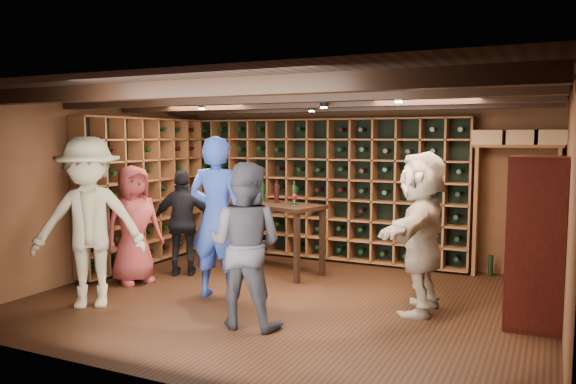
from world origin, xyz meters
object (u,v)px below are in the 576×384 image
at_px(guest_red_floral, 134,225).
at_px(man_grey_suit, 245,245).
at_px(guest_beige, 421,232).
at_px(tasting_table, 277,213).
at_px(display_cabinet, 535,247).
at_px(guest_woman_black, 184,223).
at_px(man_blue_shirt, 217,217).
at_px(guest_khaki, 89,222).

bearing_deg(guest_red_floral, man_grey_suit, -88.12).
height_order(guest_beige, tasting_table, guest_beige).
xyz_separation_m(display_cabinet, tasting_table, (-3.47, 1.02, 0.03)).
bearing_deg(display_cabinet, guest_woman_black, 176.18).
bearing_deg(guest_beige, display_cabinet, 87.91).
bearing_deg(man_grey_suit, guest_beige, -146.73).
distance_m(man_grey_suit, tasting_table, 2.35).
relative_size(man_blue_shirt, guest_woman_black, 1.31).
relative_size(man_grey_suit, guest_beige, 0.95).
height_order(display_cabinet, guest_beige, guest_beige).
distance_m(display_cabinet, guest_woman_black, 4.61).
distance_m(man_blue_shirt, guest_woman_black, 1.28).
xyz_separation_m(man_grey_suit, guest_beige, (1.55, 1.27, 0.05)).
bearing_deg(display_cabinet, guest_red_floral, -176.11).
height_order(guest_red_floral, tasting_table, guest_red_floral).
distance_m(guest_woman_black, guest_khaki, 1.71).
bearing_deg(man_blue_shirt, guest_khaki, 32.52).
bearing_deg(guest_beige, man_grey_suit, -49.68).
height_order(man_blue_shirt, guest_red_floral, man_blue_shirt).
bearing_deg(guest_khaki, display_cabinet, -18.35).
distance_m(guest_red_floral, tasting_table, 2.01).
bearing_deg(guest_red_floral, display_cabinet, -62.70).
bearing_deg(guest_khaki, guest_woman_black, 51.89).
bearing_deg(display_cabinet, man_grey_suit, -155.94).
relative_size(display_cabinet, guest_woman_black, 1.15).
bearing_deg(guest_khaki, guest_red_floral, 68.46).
bearing_deg(guest_red_floral, man_blue_shirt, -70.11).
bearing_deg(tasting_table, guest_red_floral, -121.78).
distance_m(guest_beige, tasting_table, 2.49).
bearing_deg(guest_khaki, man_blue_shirt, 5.76).
bearing_deg(guest_woman_black, guest_beige, 145.45).
xyz_separation_m(display_cabinet, guest_red_floral, (-4.94, -0.34, -0.06)).
height_order(display_cabinet, tasting_table, display_cabinet).
bearing_deg(man_blue_shirt, display_cabinet, 178.67).
bearing_deg(guest_red_floral, tasting_table, -24.08).
bearing_deg(guest_woman_black, guest_khaki, 56.28).
xyz_separation_m(man_blue_shirt, man_grey_suit, (0.85, -0.79, -0.13)).
distance_m(man_blue_shirt, tasting_table, 1.45).
relative_size(man_blue_shirt, guest_beige, 1.09).
xyz_separation_m(man_grey_suit, guest_khaki, (-1.98, -0.17, 0.13)).
xyz_separation_m(display_cabinet, guest_khaki, (-4.70, -1.39, 0.13)).
relative_size(man_blue_shirt, guest_khaki, 1.00).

